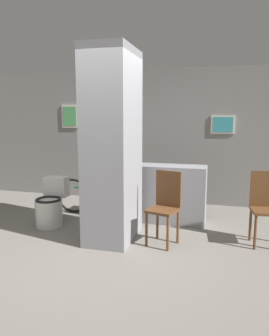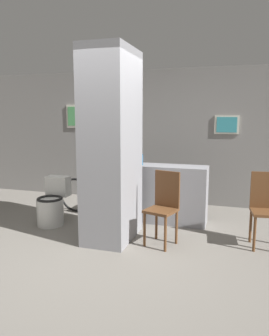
% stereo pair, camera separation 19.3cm
% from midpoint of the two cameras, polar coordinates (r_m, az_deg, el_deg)
% --- Properties ---
extents(ground_plane, '(14.00, 14.00, 0.00)m').
position_cam_midpoint_polar(ground_plane, '(4.40, -5.57, -13.94)').
color(ground_plane, slate).
extents(wall_back, '(8.00, 0.09, 2.60)m').
position_cam_midpoint_polar(wall_back, '(6.56, 3.25, 5.50)').
color(wall_back, gray).
rests_on(wall_back, ground_plane).
extents(pillar_center, '(0.63, 0.95, 2.60)m').
position_cam_midpoint_polar(pillar_center, '(4.49, -2.75, 3.76)').
color(pillar_center, gray).
rests_on(pillar_center, ground_plane).
extents(counter_shelf, '(1.45, 0.44, 0.93)m').
position_cam_midpoint_polar(counter_shelf, '(5.36, 5.78, -4.45)').
color(counter_shelf, gray).
rests_on(counter_shelf, ground_plane).
extents(toilet, '(0.42, 0.58, 0.74)m').
position_cam_midpoint_polar(toilet, '(5.37, -13.15, -6.31)').
color(toilet, silver).
rests_on(toilet, ground_plane).
extents(chair_near_pillar, '(0.46, 0.46, 0.98)m').
position_cam_midpoint_polar(chair_near_pillar, '(4.43, 6.34, -6.35)').
color(chair_near_pillar, brown).
rests_on(chair_near_pillar, ground_plane).
extents(chair_by_doorway, '(0.41, 0.41, 0.98)m').
position_cam_midpoint_polar(chair_by_doorway, '(4.69, 22.94, -6.15)').
color(chair_by_doorway, brown).
rests_on(chair_by_doorway, ground_plane).
extents(bicycle, '(1.63, 0.42, 0.67)m').
position_cam_midpoint_polar(bicycle, '(5.74, -4.79, -4.93)').
color(bicycle, black).
rests_on(bicycle, ground_plane).
extents(bottle_tall, '(0.06, 0.06, 0.27)m').
position_cam_midpoint_polar(bottle_tall, '(5.25, 2.22, 1.60)').
color(bottle_tall, '#19598C').
rests_on(bottle_tall, counter_shelf).
extents(bottle_short, '(0.06, 0.06, 0.19)m').
position_cam_midpoint_polar(bottle_short, '(5.30, 1.23, 1.32)').
color(bottle_short, '#267233').
rests_on(bottle_short, counter_shelf).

